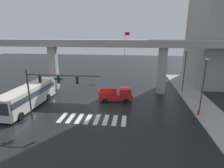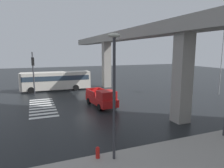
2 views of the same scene
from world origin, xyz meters
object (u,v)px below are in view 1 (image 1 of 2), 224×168
at_px(pickup_truck, 118,95).
at_px(city_bus, 29,96).
at_px(fire_hydrant, 198,113).
at_px(traffic_signal_mast, 49,84).
at_px(flagpole, 125,51).
at_px(street_lamp_mid_block, 185,67).
at_px(street_lamp_near_corner, 204,80).

height_order(pickup_truck, city_bus, city_bus).
bearing_deg(fire_hydrant, pickup_truck, 159.78).
distance_m(traffic_signal_mast, flagpole, 26.18).
distance_m(city_bus, street_lamp_mid_block, 25.25).
distance_m(city_bus, street_lamp_near_corner, 23.43).
distance_m(traffic_signal_mast, street_lamp_mid_block, 22.36).
bearing_deg(street_lamp_near_corner, city_bus, -178.36).
distance_m(city_bus, fire_hydrant, 22.89).
bearing_deg(flagpole, street_lamp_near_corner, -62.71).
distance_m(fire_hydrant, flagpole, 24.89).
bearing_deg(traffic_signal_mast, flagpole, 73.33).
height_order(pickup_truck, street_lamp_near_corner, street_lamp_near_corner).
relative_size(pickup_truck, flagpole, 0.50).
xyz_separation_m(city_bus, fire_hydrant, (22.85, -0.19, -1.29)).
height_order(pickup_truck, street_lamp_mid_block, street_lamp_mid_block).
height_order(traffic_signal_mast, flagpole, flagpole).
relative_size(city_bus, fire_hydrant, 12.83).
distance_m(traffic_signal_mast, fire_hydrant, 18.68).
distance_m(pickup_truck, city_bus, 12.78).
height_order(city_bus, street_lamp_near_corner, street_lamp_near_corner).
bearing_deg(flagpole, fire_hydrant, -64.49).
xyz_separation_m(pickup_truck, city_bus, (-12.20, -3.73, 0.73)).
relative_size(pickup_truck, fire_hydrant, 6.20).
bearing_deg(street_lamp_mid_block, traffic_signal_mast, -145.13).
distance_m(street_lamp_near_corner, fire_hydrant, 4.23).
relative_size(street_lamp_near_corner, fire_hydrant, 8.52).
height_order(pickup_truck, flagpole, flagpole).
xyz_separation_m(traffic_signal_mast, street_lamp_near_corner, (18.35, 4.02, -0.01)).
distance_m(street_lamp_mid_block, flagpole, 16.44).
relative_size(city_bus, street_lamp_mid_block, 1.51).
bearing_deg(fire_hydrant, traffic_signal_mast, -170.02).
relative_size(pickup_truck, street_lamp_mid_block, 0.73).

